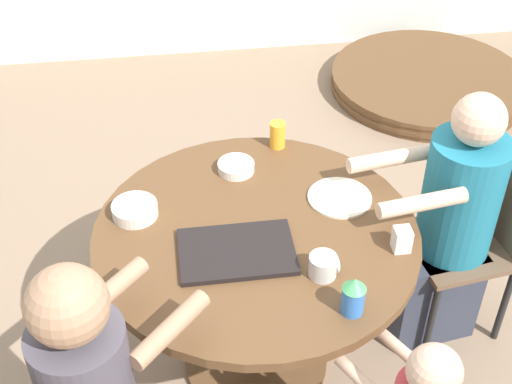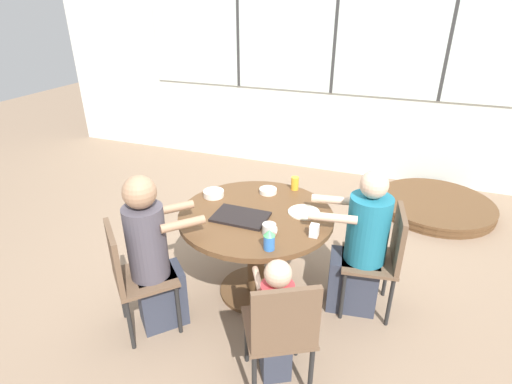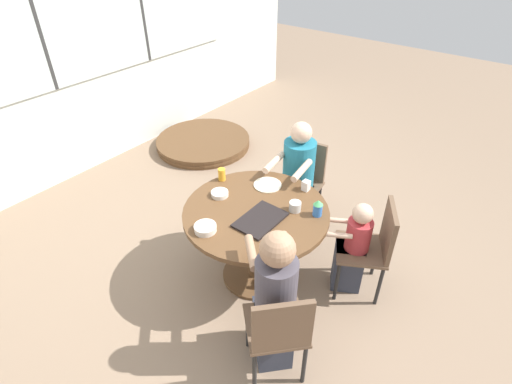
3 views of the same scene
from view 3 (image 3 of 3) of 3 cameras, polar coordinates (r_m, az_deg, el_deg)
The scene contains 18 objects.
ground_plane at distance 3.71m, azimuth 0.00°, elevation -11.70°, with size 16.00×16.00×0.00m, color #8C725B.
wall_back_with_windows at distance 4.97m, azimuth -27.82°, elevation 16.53°, with size 8.40×0.08×2.80m.
dining_table at distance 3.32m, azimuth 0.00°, elevation -5.05°, with size 1.18×1.18×0.75m.
chair_for_woman_green_shirt at distance 2.71m, azimuth 3.27°, elevation -18.98°, with size 0.57×0.57×0.87m.
chair_for_man_blue_shirt at distance 4.04m, azimuth 6.74°, elevation 2.28°, with size 0.45×0.45×0.87m.
chair_for_toddler at distance 3.38m, azimuth 16.50°, elevation -6.98°, with size 0.54×0.54×0.87m.
person_woman_green_shirt at distance 2.76m, azimuth 2.63°, elevation -15.76°, with size 0.54×0.54×1.21m.
person_man_blue_shirt at distance 3.91m, azimuth 5.77°, elevation 1.20°, with size 0.60×0.38×1.17m.
person_toddler at distance 3.42m, azimuth 13.59°, elevation -8.11°, with size 0.35×0.41×0.89m.
food_tray_dark at distance 3.10m, azimuth 0.63°, elevation -3.97°, with size 0.40×0.27×0.02m.
coffee_mug at distance 3.19m, azimuth 5.63°, elevation -2.04°, with size 0.10×0.10×0.08m.
sippy_cup at distance 3.15m, azimuth 8.82°, elevation -2.23°, with size 0.08×0.08×0.14m.
juice_glass at distance 3.54m, azimuth -4.91°, elevation 2.52°, with size 0.07×0.07×0.11m.
milk_carton_small at distance 3.43m, azimuth 7.16°, elevation 0.92°, with size 0.06×0.06×0.09m.
bowl_white_shallow at distance 3.37m, azimuth -5.20°, elevation -0.24°, with size 0.15×0.15×0.04m.
bowl_cereal at distance 3.02m, azimuth -7.25°, elevation -5.14°, with size 0.17×0.17×0.05m.
plate_tortillas at distance 3.49m, azimuth 1.66°, elevation 1.03°, with size 0.24×0.24×0.01m.
folded_table_stack at distance 5.64m, azimuth -7.53°, elevation 7.05°, with size 1.28×1.28×0.12m.
Camera 3 is at (-1.99, -1.55, 2.73)m, focal length 28.00 mm.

